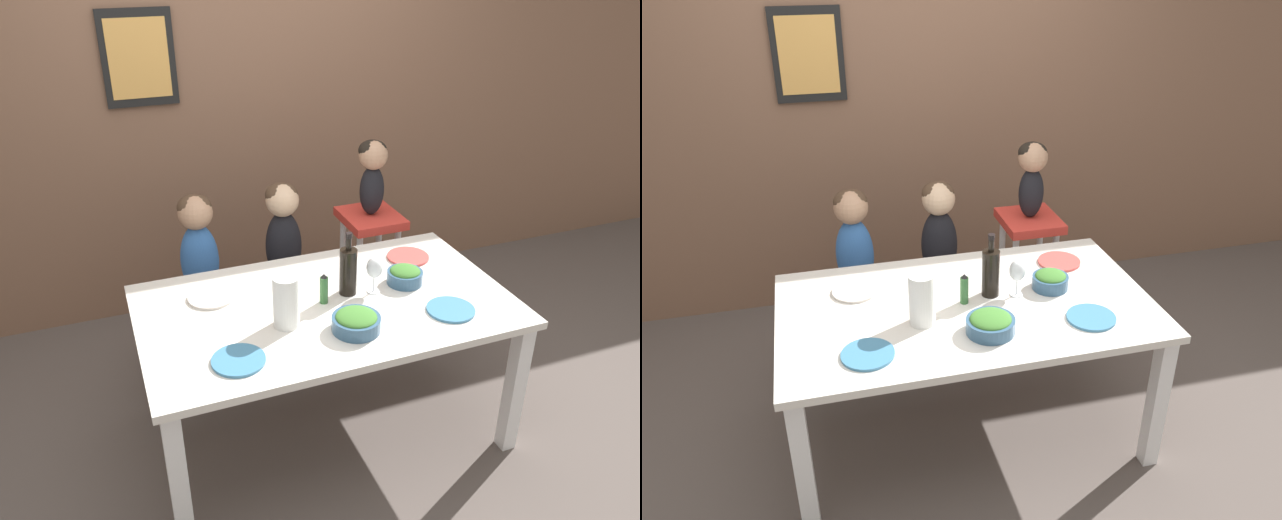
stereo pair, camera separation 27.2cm
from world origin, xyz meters
The scene contains 19 objects.
ground_plane centered at (0.00, 0.00, 0.00)m, with size 14.00×14.00×0.00m, color #564C47.
wall_back centered at (0.00, 1.46, 1.35)m, with size 10.00×0.09×2.70m.
dining_table centered at (0.00, 0.00, 0.63)m, with size 1.63×0.95×0.72m.
chair_far_left centered at (-0.42, 0.75, 0.37)m, with size 0.37×0.42×0.44m.
chair_far_center centered at (0.05, 0.75, 0.37)m, with size 0.37×0.42×0.44m.
chair_right_highchair centered at (0.57, 0.75, 0.58)m, with size 0.31×0.36×0.76m.
person_child_left centered at (-0.42, 0.75, 0.76)m, with size 0.20×0.18×0.57m.
person_child_center centered at (0.05, 0.75, 0.76)m, with size 0.20×0.18×0.57m.
person_baby_right centered at (0.57, 0.75, 1.03)m, with size 0.16×0.17×0.43m.
wine_bottle centered at (0.13, 0.05, 0.84)m, with size 0.08×0.08×0.30m.
paper_towel_roll centered at (-0.21, -0.10, 0.83)m, with size 0.11×0.11×0.23m.
wine_glass_near centered at (0.24, 0.02, 0.84)m, with size 0.07×0.07×0.17m.
salad_bowl_large centered at (0.04, -0.24, 0.76)m, with size 0.20×0.20×0.08m.
salad_bowl_small centered at (0.41, 0.04, 0.76)m, with size 0.17×0.17×0.08m.
dinner_plate_front_left centered at (-0.47, -0.28, 0.73)m, with size 0.21×0.21×0.01m.
dinner_plate_back_left centered at (-0.46, 0.22, 0.73)m, with size 0.21×0.21×0.01m.
dinner_plate_back_right centered at (0.55, 0.26, 0.73)m, with size 0.21×0.21×0.01m.
dinner_plate_front_right centered at (0.48, -0.25, 0.73)m, with size 0.21×0.21×0.01m.
condiment_bottle_hot_sauce centered at (-0.01, 0.01, 0.79)m, with size 0.04×0.04×0.14m.
Camera 1 is at (-0.87, -2.18, 2.16)m, focal length 35.00 mm.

